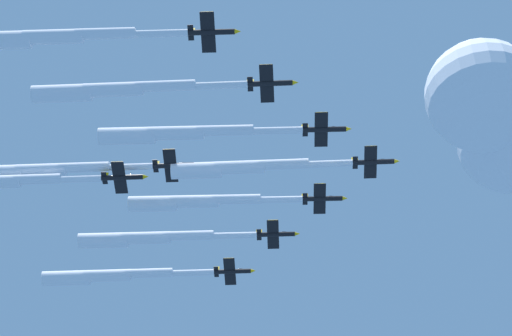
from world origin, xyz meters
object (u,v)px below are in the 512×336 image
Objects in this scene: jet_lead at (242,168)px; jet_starboard_mid at (115,90)px; jet_starboard_inner at (177,133)px; jet_port_outer at (108,276)px; jet_port_mid at (147,238)px; jet_trail_port at (43,171)px; jet_port_inner at (196,202)px; jet_starboard_outer at (55,37)px.

jet_lead is 33.68m from jet_starboard_mid.
jet_starboard_inner is 52.51m from jet_port_outer.
jet_port_mid reaches higher than jet_trail_port.
jet_starboard_mid reaches higher than jet_starboard_inner.
jet_starboard_mid is (28.31, 24.39, -1.66)m from jet_port_inner.
jet_trail_port is at bearing -104.16° from jet_starboard_outer.
jet_lead is 0.94× the size of jet_port_mid.
jet_starboard_outer is at bearing 19.58° from jet_starboard_inner.
jet_starboard_outer reaches higher than jet_port_outer.
jet_port_inner is 0.94× the size of jet_starboard_mid.
jet_port_mid reaches higher than jet_starboard_inner.
jet_trail_port is at bearing -50.88° from jet_starboard_inner.
jet_port_mid is 47.19m from jet_starboard_mid.
jet_lead is 0.95× the size of jet_port_outer.
jet_lead is 0.99× the size of jet_port_inner.
jet_port_mid is 1.01× the size of jet_port_outer.
jet_starboard_mid is (15.33, 4.50, 0.98)m from jet_starboard_inner.
jet_port_inner is 23.89m from jet_starboard_inner.
jet_port_mid is (-7.95, -36.51, 2.68)m from jet_starboard_inner.
jet_starboard_mid is 60.15m from jet_port_outer.
jet_lead is 42.90m from jet_trail_port.
jet_port_outer is (3.49, -15.79, -1.20)m from jet_port_mid.
jet_port_outer is 1.05× the size of jet_trail_port.
jet_port_outer reaches higher than jet_starboard_mid.
jet_starboard_outer is (46.77, 15.53, 0.45)m from jet_lead.
jet_starboard_inner is at bearing 16.19° from jet_lead.
jet_lead is at bearing -163.73° from jet_starboard_mid.
jet_port_outer is (-19.78, -56.80, 0.50)m from jet_starboard_mid.
jet_port_mid is 30.70m from jet_trail_port.
jet_port_mid is (5.04, -16.63, 0.04)m from jet_port_inner.
jet_port_inner is at bearing -123.14° from jet_starboard_inner.
jet_port_mid is at bearing -158.86° from jet_trail_port.
jet_starboard_mid is at bearing 100.16° from jet_trail_port.
jet_trail_port is (20.69, -25.44, 2.55)m from jet_starboard_inner.
jet_trail_port is at bearing 46.89° from jet_port_outer.
jet_lead is at bearing 104.82° from jet_port_outer.
jet_starboard_outer is at bearing 75.84° from jet_trail_port.
jet_trail_port is at bearing -79.84° from jet_starboard_mid.
jet_port_inner is 1.00× the size of jet_trail_port.
jet_lead is 17.80m from jet_starboard_inner.
jet_trail_port is at bearing -28.56° from jet_lead.
jet_starboard_inner is 1.01× the size of jet_starboard_outer.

